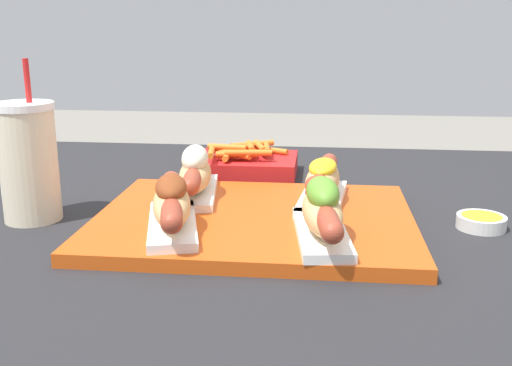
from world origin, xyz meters
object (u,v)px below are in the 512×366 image
fries_basket (244,164)px  hot_dog_0 (172,204)px  sauce_bowl (481,221)px  hot_dog_2 (195,174)px  serving_tray (254,220)px  hot_dog_3 (322,181)px  drink_cup (29,162)px  hot_dog_1 (322,211)px

fries_basket → hot_dog_0: bearing=-97.6°
hot_dog_0 → sauce_bowl: size_ratio=3.14×
hot_dog_2 → fries_basket: 0.21m
hot_dog_0 → hot_dog_2: size_ratio=0.98×
sauce_bowl → hot_dog_0: bearing=-166.5°
hot_dog_0 → fries_basket: (0.05, 0.36, -0.03)m
serving_tray → hot_dog_0: bearing=-143.5°
hot_dog_3 → drink_cup: drink_cup is taller
serving_tray → hot_dog_1: size_ratio=2.04×
sauce_bowl → drink_cup: bearing=-177.5°
hot_dog_3 → fries_basket: size_ratio=1.11×
hot_dog_1 → hot_dog_2: 0.25m
serving_tray → drink_cup: drink_cup is taller
serving_tray → hot_dog_1: hot_dog_1 is taller
hot_dog_0 → hot_dog_1: size_ratio=0.98×
sauce_bowl → drink_cup: (-0.64, -0.03, 0.08)m
sauce_bowl → drink_cup: size_ratio=0.29×
hot_dog_1 → sauce_bowl: (0.22, 0.11, -0.04)m
hot_dog_2 → fries_basket: hot_dog_2 is taller
serving_tray → fries_basket: fries_basket is taller
serving_tray → hot_dog_2: 0.14m
hot_dog_1 → drink_cup: size_ratio=0.93×
serving_tray → hot_dog_2: (-0.10, 0.08, 0.04)m
fries_basket → drink_cup: bearing=-133.2°
hot_dog_3 → sauce_bowl: bearing=-10.8°
hot_dog_0 → sauce_bowl: bearing=13.5°
drink_cup → hot_dog_0: bearing=-17.5°
hot_dog_3 → sauce_bowl: hot_dog_3 is taller
fries_basket → hot_dog_1: bearing=-68.8°
hot_dog_1 → fries_basket: (-0.14, 0.37, -0.03)m
serving_tray → hot_dog_0: 0.13m
hot_dog_3 → drink_cup: size_ratio=0.93×
hot_dog_0 → sauce_bowl: (0.41, 0.10, -0.04)m
serving_tray → sauce_bowl: 0.32m
hot_dog_1 → fries_basket: hot_dog_1 is taller
hot_dog_0 → hot_dog_2: hot_dog_2 is taller
hot_dog_3 → drink_cup: (-0.42, -0.07, 0.04)m
serving_tray → drink_cup: 0.33m
serving_tray → sauce_bowl: (0.31, 0.03, 0.00)m
sauce_bowl → fries_basket: fries_basket is taller
hot_dog_2 → sauce_bowl: hot_dog_2 is taller
hot_dog_2 → hot_dog_3: (0.19, -0.01, -0.00)m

